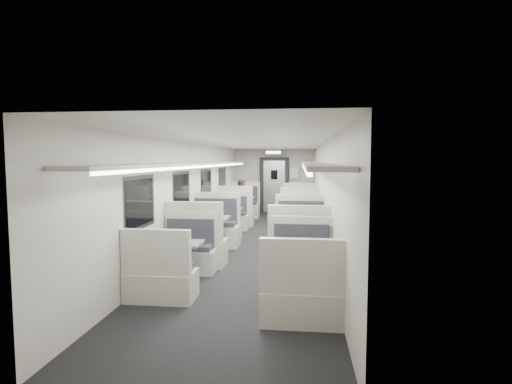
% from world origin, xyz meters
% --- Properties ---
extents(room, '(3.24, 12.24, 2.64)m').
position_xyz_m(room, '(0.00, 0.00, 1.20)').
color(room, black).
rests_on(room, ground).
extents(booth_left_a, '(1.13, 2.30, 1.23)m').
position_xyz_m(booth_left_a, '(-1.00, 3.70, 0.41)').
color(booth_left_a, '#B4B5AA').
rests_on(booth_left_a, room).
extents(booth_left_b, '(0.99, 2.01, 1.08)m').
position_xyz_m(booth_left_b, '(-1.00, 1.43, 0.36)').
color(booth_left_b, '#B4B5AA').
rests_on(booth_left_b, room).
extents(booth_left_c, '(1.15, 2.32, 1.24)m').
position_xyz_m(booth_left_c, '(-1.00, -0.95, 0.42)').
color(booth_left_c, '#B4B5AA').
rests_on(booth_left_c, room).
extents(booth_left_d, '(0.97, 1.97, 1.06)m').
position_xyz_m(booth_left_d, '(-1.00, -2.97, 0.35)').
color(booth_left_d, '#B4B5AA').
rests_on(booth_left_d, room).
extents(booth_right_a, '(1.14, 2.32, 1.24)m').
position_xyz_m(booth_right_a, '(1.00, 3.13, 0.41)').
color(booth_right_a, '#B4B5AA').
rests_on(booth_right_a, room).
extents(booth_right_b, '(1.06, 2.14, 1.14)m').
position_xyz_m(booth_right_b, '(1.00, 1.39, 0.38)').
color(booth_right_b, '#B4B5AA').
rests_on(booth_right_b, room).
extents(booth_right_c, '(1.14, 2.32, 1.24)m').
position_xyz_m(booth_right_c, '(1.00, -1.29, 0.41)').
color(booth_right_c, '#B4B5AA').
rests_on(booth_right_c, room).
extents(booth_right_d, '(1.00, 2.03, 1.09)m').
position_xyz_m(booth_right_d, '(1.00, -3.54, 0.36)').
color(booth_right_d, '#B4B5AA').
rests_on(booth_right_d, room).
extents(passenger, '(0.61, 0.52, 1.42)m').
position_xyz_m(passenger, '(-0.80, 3.04, 0.71)').
color(passenger, black).
rests_on(passenger, room).
extents(window_a, '(0.02, 1.18, 0.84)m').
position_xyz_m(window_a, '(-1.49, 3.40, 1.35)').
color(window_a, black).
rests_on(window_a, room).
extents(window_b, '(0.02, 1.18, 0.84)m').
position_xyz_m(window_b, '(-1.49, 1.20, 1.35)').
color(window_b, black).
rests_on(window_b, room).
extents(window_c, '(0.02, 1.18, 0.84)m').
position_xyz_m(window_c, '(-1.49, -1.00, 1.35)').
color(window_c, black).
rests_on(window_c, room).
extents(window_d, '(0.02, 1.18, 0.84)m').
position_xyz_m(window_d, '(-1.49, -3.20, 1.35)').
color(window_d, black).
rests_on(window_d, room).
extents(luggage_rack_left, '(0.46, 10.40, 0.09)m').
position_xyz_m(luggage_rack_left, '(-1.24, -0.30, 1.92)').
color(luggage_rack_left, '#B4B5AA').
rests_on(luggage_rack_left, room).
extents(luggage_rack_right, '(0.46, 10.40, 0.09)m').
position_xyz_m(luggage_rack_right, '(1.24, -0.30, 1.92)').
color(luggage_rack_right, '#B4B5AA').
rests_on(luggage_rack_right, room).
extents(vestibule_door, '(1.10, 0.13, 2.10)m').
position_xyz_m(vestibule_door, '(0.00, 5.93, 1.04)').
color(vestibule_door, black).
rests_on(vestibule_door, room).
extents(exit_sign, '(0.62, 0.12, 0.16)m').
position_xyz_m(exit_sign, '(0.00, 5.44, 2.28)').
color(exit_sign, black).
rests_on(exit_sign, room).
extents(wall_notice, '(0.32, 0.02, 0.40)m').
position_xyz_m(wall_notice, '(0.75, 5.92, 1.50)').
color(wall_notice, silver).
rests_on(wall_notice, room).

